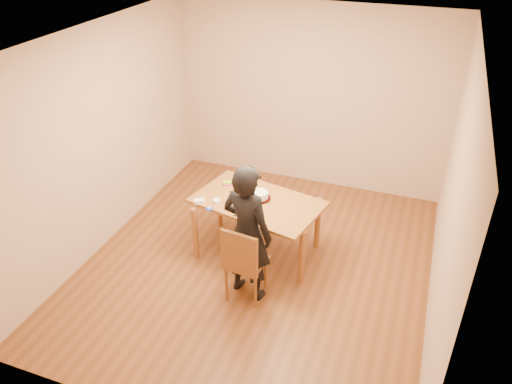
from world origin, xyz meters
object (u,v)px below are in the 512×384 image
(dining_chair, at_px, (246,262))
(dining_table, at_px, (257,202))
(cake, at_px, (260,195))
(cake_plate, at_px, (260,198))
(person, at_px, (247,233))

(dining_chair, bearing_deg, dining_table, 107.73)
(dining_chair, distance_m, cake, 0.91)
(dining_chair, bearing_deg, cake_plate, 106.42)
(dining_chair, height_order, cake, cake)
(dining_table, distance_m, person, 0.75)
(dining_table, bearing_deg, person, -66.01)
(cake_plate, distance_m, person, 0.80)
(person, bearing_deg, dining_chair, 103.44)
(cake_plate, bearing_deg, dining_chair, -80.36)
(cake, bearing_deg, person, -79.82)
(dining_table, xyz_separation_m, person, (0.15, -0.73, 0.08))
(dining_table, height_order, dining_chair, dining_table)
(cake_plate, bearing_deg, cake, 0.00)
(dining_table, xyz_separation_m, cake, (0.01, 0.06, 0.07))
(dining_table, bearing_deg, dining_chair, -66.66)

